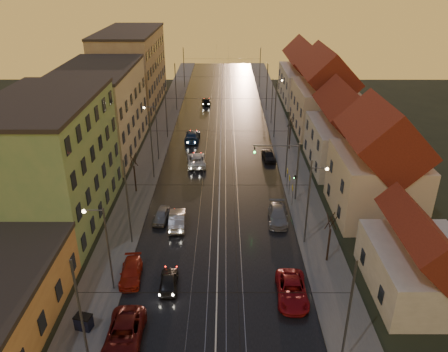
{
  "coord_description": "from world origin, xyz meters",
  "views": [
    {
      "loc": [
        0.65,
        -27.44,
        24.8
      ],
      "look_at": [
        0.57,
        18.21,
        3.04
      ],
      "focal_mm": 35.0,
      "sensor_mm": 36.0,
      "label": 1
    }
  ],
  "objects_px": {
    "street_lamp_0": "(104,242)",
    "driving_car_1": "(177,219)",
    "street_lamp_2": "(154,127)",
    "parked_right_1": "(278,215)",
    "traffic_light_mast": "(289,164)",
    "dumpster": "(84,322)",
    "street_lamp_3": "(274,97)",
    "driving_car_0": "(169,281)",
    "street_lamp_1": "(312,195)",
    "driving_car_2": "(196,160)",
    "parked_left_2": "(131,272)",
    "parked_right_2": "(269,156)",
    "parked_left_3": "(161,215)",
    "parked_left_1": "(124,334)",
    "driving_car_3": "(192,136)",
    "parked_right_0": "(292,290)",
    "driving_car_4": "(206,101)"
  },
  "relations": [
    {
      "from": "street_lamp_2",
      "to": "street_lamp_3",
      "type": "bearing_deg",
      "value": 41.31
    },
    {
      "from": "parked_right_1",
      "to": "driving_car_1",
      "type": "bearing_deg",
      "value": -171.24
    },
    {
      "from": "street_lamp_1",
      "to": "parked_left_2",
      "type": "height_order",
      "value": "street_lamp_1"
    },
    {
      "from": "driving_car_2",
      "to": "street_lamp_2",
      "type": "bearing_deg",
      "value": -22.96
    },
    {
      "from": "street_lamp_0",
      "to": "parked_left_1",
      "type": "height_order",
      "value": "street_lamp_0"
    },
    {
      "from": "parked_left_3",
      "to": "driving_car_1",
      "type": "bearing_deg",
      "value": -25.54
    },
    {
      "from": "parked_left_3",
      "to": "parked_right_0",
      "type": "relative_size",
      "value": 0.69
    },
    {
      "from": "parked_left_1",
      "to": "parked_right_1",
      "type": "relative_size",
      "value": 1.13
    },
    {
      "from": "street_lamp_3",
      "to": "parked_left_3",
      "type": "distance_m",
      "value": 36.32
    },
    {
      "from": "parked_right_0",
      "to": "parked_right_2",
      "type": "relative_size",
      "value": 1.3
    },
    {
      "from": "driving_car_2",
      "to": "dumpster",
      "type": "distance_m",
      "value": 31.49
    },
    {
      "from": "parked_left_1",
      "to": "street_lamp_3",
      "type": "bearing_deg",
      "value": 71.43
    },
    {
      "from": "street_lamp_2",
      "to": "parked_right_2",
      "type": "distance_m",
      "value": 16.55
    },
    {
      "from": "traffic_light_mast",
      "to": "dumpster",
      "type": "xyz_separation_m",
      "value": [
        -17.96,
        -20.56,
        -3.9
      ]
    },
    {
      "from": "driving_car_0",
      "to": "driving_car_4",
      "type": "bearing_deg",
      "value": -94.03
    },
    {
      "from": "driving_car_0",
      "to": "driving_car_3",
      "type": "bearing_deg",
      "value": -92.37
    },
    {
      "from": "street_lamp_3",
      "to": "driving_car_1",
      "type": "height_order",
      "value": "street_lamp_3"
    },
    {
      "from": "street_lamp_3",
      "to": "parked_left_3",
      "type": "relative_size",
      "value": 2.19
    },
    {
      "from": "parked_right_1",
      "to": "parked_right_2",
      "type": "xyz_separation_m",
      "value": [
        0.51,
        16.65,
        -0.02
      ]
    },
    {
      "from": "street_lamp_0",
      "to": "parked_right_2",
      "type": "bearing_deg",
      "value": 60.16
    },
    {
      "from": "parked_right_2",
      "to": "dumpster",
      "type": "relative_size",
      "value": 3.41
    },
    {
      "from": "parked_left_1",
      "to": "dumpster",
      "type": "xyz_separation_m",
      "value": [
        -3.32,
        1.26,
        -0.08
      ]
    },
    {
      "from": "street_lamp_3",
      "to": "driving_car_4",
      "type": "relative_size",
      "value": 1.98
    },
    {
      "from": "parked_left_3",
      "to": "parked_right_2",
      "type": "xyz_separation_m",
      "value": [
        13.11,
        16.57,
        0.07
      ]
    },
    {
      "from": "street_lamp_3",
      "to": "driving_car_3",
      "type": "xyz_separation_m",
      "value": [
        -13.59,
        -8.26,
        -4.1
      ]
    },
    {
      "from": "street_lamp_0",
      "to": "parked_left_1",
      "type": "relative_size",
      "value": 1.42
    },
    {
      "from": "parked_left_2",
      "to": "dumpster",
      "type": "height_order",
      "value": "parked_left_2"
    },
    {
      "from": "street_lamp_1",
      "to": "parked_right_1",
      "type": "bearing_deg",
      "value": 129.59
    },
    {
      "from": "traffic_light_mast",
      "to": "driving_car_4",
      "type": "xyz_separation_m",
      "value": [
        -11.07,
        40.08,
        -3.91
      ]
    },
    {
      "from": "street_lamp_3",
      "to": "dumpster",
      "type": "height_order",
      "value": "street_lamp_3"
    },
    {
      "from": "street_lamp_3",
      "to": "driving_car_0",
      "type": "relative_size",
      "value": 2.13
    },
    {
      "from": "street_lamp_1",
      "to": "parked_left_3",
      "type": "bearing_deg",
      "value": 167.67
    },
    {
      "from": "parked_right_1",
      "to": "traffic_light_mast",
      "type": "bearing_deg",
      "value": 74.74
    },
    {
      "from": "street_lamp_0",
      "to": "driving_car_4",
      "type": "height_order",
      "value": "street_lamp_0"
    },
    {
      "from": "driving_car_1",
      "to": "parked_left_2",
      "type": "xyz_separation_m",
      "value": [
        -3.21,
        -8.72,
        -0.14
      ]
    },
    {
      "from": "parked_right_0",
      "to": "parked_right_2",
      "type": "distance_m",
      "value": 28.9
    },
    {
      "from": "street_lamp_2",
      "to": "parked_right_1",
      "type": "bearing_deg",
      "value": -47.18
    },
    {
      "from": "street_lamp_1",
      "to": "traffic_light_mast",
      "type": "bearing_deg",
      "value": 97.91
    },
    {
      "from": "street_lamp_2",
      "to": "dumpster",
      "type": "height_order",
      "value": "street_lamp_2"
    },
    {
      "from": "driving_car_1",
      "to": "parked_left_1",
      "type": "xyz_separation_m",
      "value": [
        -2.25,
        -16.08,
        0.01
      ]
    },
    {
      "from": "parked_right_2",
      "to": "parked_left_1",
      "type": "bearing_deg",
      "value": -116.81
    },
    {
      "from": "driving_car_2",
      "to": "street_lamp_3",
      "type": "bearing_deg",
      "value": -130.67
    },
    {
      "from": "street_lamp_2",
      "to": "parked_right_1",
      "type": "relative_size",
      "value": 1.61
    },
    {
      "from": "street_lamp_2",
      "to": "driving_car_2",
      "type": "relative_size",
      "value": 1.49
    },
    {
      "from": "street_lamp_1",
      "to": "traffic_light_mast",
      "type": "distance_m",
      "value": 8.08
    },
    {
      "from": "parked_right_1",
      "to": "street_lamp_1",
      "type": "bearing_deg",
      "value": -47.04
    },
    {
      "from": "street_lamp_0",
      "to": "dumpster",
      "type": "height_order",
      "value": "street_lamp_0"
    },
    {
      "from": "parked_right_0",
      "to": "driving_car_2",
      "type": "bearing_deg",
      "value": 111.37
    },
    {
      "from": "street_lamp_0",
      "to": "driving_car_1",
      "type": "relative_size",
      "value": 1.7
    },
    {
      "from": "driving_car_0",
      "to": "driving_car_1",
      "type": "relative_size",
      "value": 0.8
    }
  ]
}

